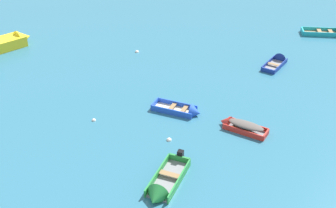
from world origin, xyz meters
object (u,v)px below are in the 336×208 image
Objects in this scene: rowboat_blue_outer_right at (186,111)px; mooring_buoy_between_boats_left at (137,52)px; mooring_buoy_midfield at (94,121)px; mooring_buoy_far_field at (169,140)px; rowboat_green_midfield_left at (162,188)px; rowboat_deep_blue_near_camera at (278,61)px; rowboat_turquoise_outer_left at (333,33)px; rowboat_red_cluster_inner at (239,125)px.

rowboat_blue_outer_right is 10.21× the size of mooring_buoy_between_boats_left.
mooring_buoy_between_boats_left is at bearing 65.00° from mooring_buoy_midfield.
mooring_buoy_midfield is at bearing 142.20° from mooring_buoy_far_field.
rowboat_green_midfield_left is 1.26× the size of rowboat_deep_blue_near_camera.
rowboat_blue_outer_right is at bearing -82.43° from mooring_buoy_between_boats_left.
rowboat_red_cluster_inner is at bearing -138.73° from rowboat_turquoise_outer_left.
rowboat_red_cluster_inner is 10.95m from rowboat_deep_blue_near_camera.
rowboat_red_cluster_inner is at bearing 36.76° from rowboat_green_midfield_left.
rowboat_deep_blue_near_camera reaches higher than mooring_buoy_between_boats_left.
rowboat_blue_outer_right is 10.90m from mooring_buoy_between_boats_left.
rowboat_turquoise_outer_left is at bearing 41.27° from rowboat_red_cluster_inner.
mooring_buoy_between_boats_left is at bearing 178.65° from rowboat_turquoise_outer_left.
rowboat_red_cluster_inner is 9.04× the size of mooring_buoy_far_field.
rowboat_deep_blue_near_camera is at bearing 45.04° from rowboat_green_midfield_left.
rowboat_turquoise_outer_left is at bearing 30.49° from rowboat_blue_outer_right.
mooring_buoy_midfield is (-2.88, 7.78, -0.22)m from rowboat_green_midfield_left.
rowboat_turquoise_outer_left is at bearing -1.35° from mooring_buoy_between_boats_left.
rowboat_deep_blue_near_camera reaches higher than mooring_buoy_far_field.
mooring_buoy_far_field reaches higher than mooring_buoy_midfield.
rowboat_red_cluster_inner is at bearing -129.20° from rowboat_deep_blue_near_camera.
mooring_buoy_midfield is (-6.20, 0.58, -0.19)m from rowboat_blue_outer_right.
rowboat_red_cluster_inner is at bearing 1.93° from mooring_buoy_far_field.
rowboat_green_midfield_left reaches higher than rowboat_red_cluster_inner.
rowboat_green_midfield_left reaches higher than mooring_buoy_far_field.
rowboat_turquoise_outer_left is (20.90, 17.55, -0.02)m from rowboat_green_midfield_left.
rowboat_green_midfield_left is 18.45m from rowboat_deep_blue_near_camera.
rowboat_turquoise_outer_left is 9.06m from rowboat_deep_blue_near_camera.
rowboat_deep_blue_near_camera is at bearing 31.10° from rowboat_blue_outer_right.
rowboat_deep_blue_near_camera is (13.04, 13.05, -0.05)m from rowboat_green_midfield_left.
rowboat_red_cluster_inner is at bearing -19.64° from mooring_buoy_midfield.
rowboat_green_midfield_left is 27.29m from rowboat_turquoise_outer_left.
rowboat_green_midfield_left is 14.05× the size of mooring_buoy_midfield.
rowboat_red_cluster_inner is 0.93× the size of rowboat_deep_blue_near_camera.
mooring_buoy_far_field is at bearing -123.76° from rowboat_blue_outer_right.
mooring_buoy_between_boats_left is 1.03× the size of mooring_buoy_far_field.
mooring_buoy_far_field is (-19.44, -13.14, -0.20)m from rowboat_turquoise_outer_left.
rowboat_green_midfield_left is 12.23× the size of mooring_buoy_far_field.
mooring_buoy_midfield is (-4.76, -10.22, 0.00)m from mooring_buoy_between_boats_left.
rowboat_turquoise_outer_left is at bearing 22.33° from mooring_buoy_midfield.
mooring_buoy_midfield is (-23.78, -9.77, -0.20)m from rowboat_turquoise_outer_left.
rowboat_green_midfield_left is 18.09m from mooring_buoy_between_boats_left.
rowboat_blue_outer_right is at bearing 56.24° from mooring_buoy_far_field.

